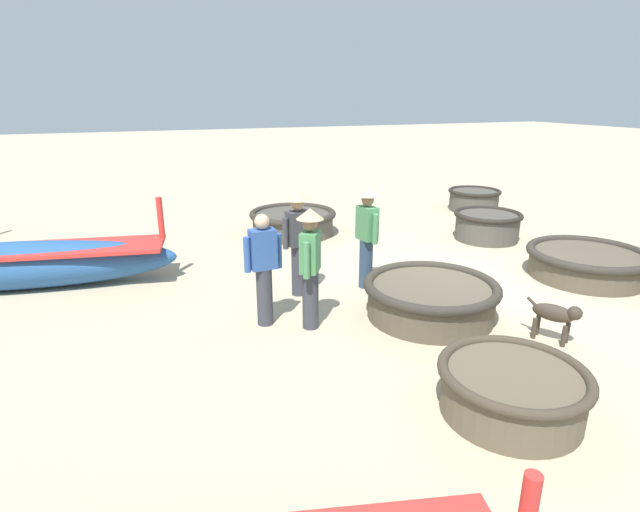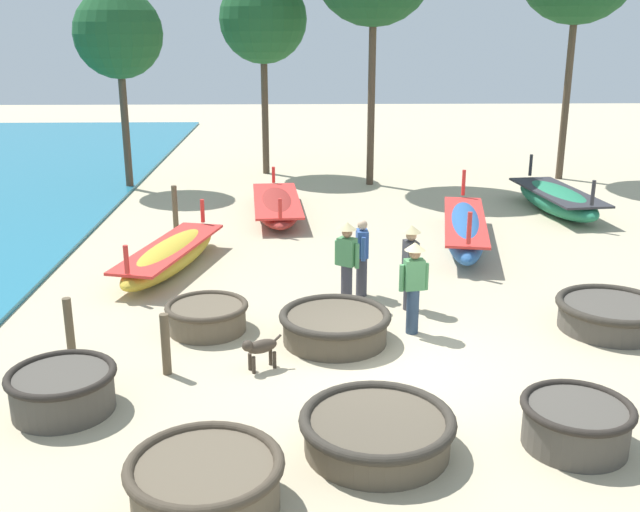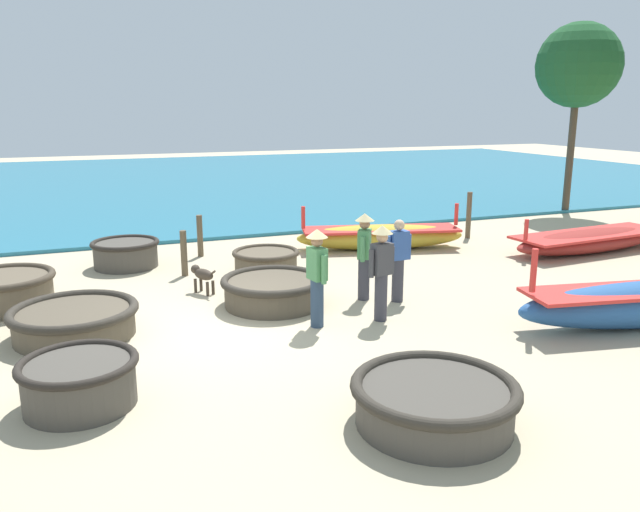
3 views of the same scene
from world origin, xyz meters
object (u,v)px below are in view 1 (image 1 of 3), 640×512
Objects in this scene: coracle_upturned at (430,297)px; fisherman_crouching at (310,261)px; coracle_front_right at (487,225)px; long_boat_blue_hull at (12,265)px; dog at (556,315)px; coracle_far_left at (587,262)px; coracle_far_right at (512,389)px; coracle_beside_post at (474,199)px; fisherman_with_hat at (298,237)px; coracle_tilted at (293,221)px; fisherman_hauling at (264,267)px; fisherman_standing_right at (367,231)px.

coracle_upturned is 1.86m from fisherman_crouching.
coracle_front_right is 0.27× the size of long_boat_blue_hull.
fisherman_crouching is 3.23m from dog.
fisherman_crouching is (-0.08, 5.16, 0.68)m from coracle_far_left.
dog is (-4.67, -6.80, -0.04)m from long_boat_blue_hull.
coracle_far_right is at bearing 166.58° from coracle_upturned.
coracle_far_right is at bearing 144.34° from coracle_beside_post.
coracle_front_right reaches higher than dog.
coracle_beside_post is 7.40m from coracle_upturned.
coracle_beside_post is at bearing -35.66° from coracle_far_right.
long_boat_blue_hull is 4.72m from fisherman_with_hat.
long_boat_blue_hull is at bearing 65.32° from fisherman_with_hat.
coracle_tilted is 5.54m from long_boat_blue_hull.
long_boat_blue_hull is at bearing 51.05° from fisherman_hauling.
fisherman_hauling is at bearing 30.89° from coracle_far_right.
coracle_upturned is (2.25, -0.54, 0.02)m from coracle_far_right.
fisherman_with_hat is (-1.96, -4.26, 0.55)m from long_boat_blue_hull.
coracle_beside_post reaches higher than coracle_far_left.
dog is (-4.19, 2.34, 0.04)m from coracle_front_right.
fisherman_crouching is 1.21m from fisherman_with_hat.
fisherman_standing_right is at bearing 28.29° from dog.
coracle_front_right is at bearing 147.48° from coracle_beside_post.
fisherman_with_hat reaches higher than coracle_far_left.
fisherman_crouching is 1.06× the size of fisherman_hauling.
coracle_beside_post is 0.97× the size of coracle_front_right.
coracle_far_right is 0.28× the size of long_boat_blue_hull.
coracle_front_right is 5.14m from fisherman_with_hat.
fisherman_hauling is at bearing 58.72° from fisherman_crouching.
long_boat_blue_hull reaches higher than coracle_front_right.
coracle_beside_post is 0.84× the size of fisherman_crouching.
fisherman_hauling reaches higher than coracle_tilted.
fisherman_standing_right is (1.38, 0.34, 0.66)m from coracle_upturned.
coracle_beside_post reaches higher than dog.
coracle_tilted is at bearing 95.34° from coracle_beside_post.
dog is (-1.62, 2.37, 0.09)m from coracle_far_left.
coracle_beside_post is 10.92m from long_boat_blue_hull.
coracle_far_left is at bearing -92.50° from fisherman_hauling.
fisherman_hauling is at bearing 60.69° from dog.
fisherman_standing_right is 2.06m from fisherman_hauling.
fisherman_hauling reaches higher than coracle_far_left.
dog is (-1.87, -3.33, -0.46)m from fisherman_hauling.
long_boat_blue_hull is 3.16× the size of fisherman_standing_right.
fisherman_with_hat reaches higher than fisherman_hauling.
fisherman_standing_right is at bearing 127.39° from coracle_beside_post.
coracle_tilted is at bearing 62.35° from coracle_front_right.
coracle_far_left is 3.46m from coracle_upturned.
fisherman_hauling is at bearing 74.36° from coracle_upturned.
fisherman_hauling is at bearing -128.95° from long_boat_blue_hull.
coracle_tilted is at bearing -23.22° from fisherman_hauling.
dog is at bearing -136.90° from fisherman_with_hat.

